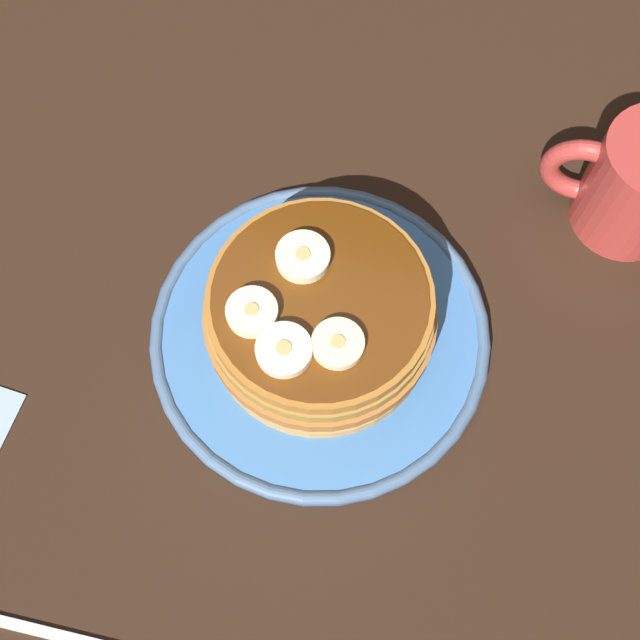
{
  "coord_description": "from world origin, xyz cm",
  "views": [
    {
      "loc": [
        -5.75,
        19.4,
        53.07
      ],
      "look_at": [
        0.0,
        0.0,
        3.68
      ],
      "focal_mm": 44.58,
      "sensor_mm": 36.0,
      "label": 1
    }
  ],
  "objects_px": {
    "banana_slice_3": "(284,350)",
    "coffee_mug": "(637,183)",
    "pancake_stack": "(320,316)",
    "plate": "(320,335)",
    "banana_slice_2": "(252,313)",
    "banana_slice_1": "(303,257)",
    "banana_slice_0": "(338,344)",
    "fork": "(23,627)"
  },
  "relations": [
    {
      "from": "banana_slice_3",
      "to": "coffee_mug",
      "type": "height_order",
      "value": "coffee_mug"
    },
    {
      "from": "pancake_stack",
      "to": "banana_slice_3",
      "type": "bearing_deg",
      "value": 75.64
    },
    {
      "from": "plate",
      "to": "banana_slice_2",
      "type": "relative_size",
      "value": 7.33
    },
    {
      "from": "pancake_stack",
      "to": "coffee_mug",
      "type": "height_order",
      "value": "coffee_mug"
    },
    {
      "from": "banana_slice_2",
      "to": "plate",
      "type": "bearing_deg",
      "value": -147.4
    },
    {
      "from": "plate",
      "to": "banana_slice_3",
      "type": "xyz_separation_m",
      "value": [
        0.01,
        0.04,
        0.07
      ]
    },
    {
      "from": "coffee_mug",
      "to": "banana_slice_2",
      "type": "bearing_deg",
      "value": 39.65
    },
    {
      "from": "banana_slice_1",
      "to": "coffee_mug",
      "type": "distance_m",
      "value": 0.25
    },
    {
      "from": "plate",
      "to": "banana_slice_0",
      "type": "distance_m",
      "value": 0.08
    },
    {
      "from": "banana_slice_2",
      "to": "banana_slice_0",
      "type": "bearing_deg",
      "value": 175.26
    },
    {
      "from": "banana_slice_0",
      "to": "banana_slice_1",
      "type": "relative_size",
      "value": 0.93
    },
    {
      "from": "banana_slice_2",
      "to": "fork",
      "type": "distance_m",
      "value": 0.24
    },
    {
      "from": "fork",
      "to": "pancake_stack",
      "type": "bearing_deg",
      "value": -117.4
    },
    {
      "from": "coffee_mug",
      "to": "plate",
      "type": "bearing_deg",
      "value": 40.89
    },
    {
      "from": "banana_slice_1",
      "to": "fork",
      "type": "height_order",
      "value": "banana_slice_1"
    },
    {
      "from": "pancake_stack",
      "to": "coffee_mug",
      "type": "distance_m",
      "value": 0.25
    },
    {
      "from": "plate",
      "to": "banana_slice_0",
      "type": "xyz_separation_m",
      "value": [
        -0.02,
        0.03,
        0.07
      ]
    },
    {
      "from": "coffee_mug",
      "to": "fork",
      "type": "xyz_separation_m",
      "value": [
        0.31,
        0.4,
        -0.04
      ]
    },
    {
      "from": "banana_slice_3",
      "to": "coffee_mug",
      "type": "bearing_deg",
      "value": -134.16
    },
    {
      "from": "banana_slice_2",
      "to": "coffee_mug",
      "type": "relative_size",
      "value": 0.29
    },
    {
      "from": "plate",
      "to": "banana_slice_1",
      "type": "distance_m",
      "value": 0.08
    },
    {
      "from": "banana_slice_0",
      "to": "banana_slice_1",
      "type": "xyz_separation_m",
      "value": [
        0.04,
        -0.05,
        0.0
      ]
    },
    {
      "from": "plate",
      "to": "banana_slice_0",
      "type": "height_order",
      "value": "banana_slice_0"
    },
    {
      "from": "plate",
      "to": "fork",
      "type": "xyz_separation_m",
      "value": [
        0.12,
        0.24,
        -0.01
      ]
    },
    {
      "from": "banana_slice_1",
      "to": "banana_slice_0",
      "type": "bearing_deg",
      "value": 126.85
    },
    {
      "from": "banana_slice_2",
      "to": "banana_slice_3",
      "type": "distance_m",
      "value": 0.03
    },
    {
      "from": "banana_slice_1",
      "to": "fork",
      "type": "bearing_deg",
      "value": 67.95
    },
    {
      "from": "pancake_stack",
      "to": "fork",
      "type": "distance_m",
      "value": 0.27
    },
    {
      "from": "pancake_stack",
      "to": "banana_slice_2",
      "type": "distance_m",
      "value": 0.06
    },
    {
      "from": "pancake_stack",
      "to": "fork",
      "type": "height_order",
      "value": "pancake_stack"
    },
    {
      "from": "plate",
      "to": "coffee_mug",
      "type": "bearing_deg",
      "value": -139.11
    },
    {
      "from": "pancake_stack",
      "to": "fork",
      "type": "xyz_separation_m",
      "value": [
        0.12,
        0.24,
        -0.04
      ]
    },
    {
      "from": "banana_slice_3",
      "to": "coffee_mug",
      "type": "xyz_separation_m",
      "value": [
        -0.2,
        -0.2,
        -0.03
      ]
    },
    {
      "from": "coffee_mug",
      "to": "banana_slice_3",
      "type": "bearing_deg",
      "value": 45.84
    },
    {
      "from": "banana_slice_2",
      "to": "pancake_stack",
      "type": "bearing_deg",
      "value": -147.3
    },
    {
      "from": "plate",
      "to": "banana_slice_0",
      "type": "relative_size",
      "value": 7.3
    },
    {
      "from": "banana_slice_1",
      "to": "pancake_stack",
      "type": "bearing_deg",
      "value": 129.82
    },
    {
      "from": "pancake_stack",
      "to": "fork",
      "type": "relative_size",
      "value": 1.24
    },
    {
      "from": "banana_slice_0",
      "to": "pancake_stack",
      "type": "bearing_deg",
      "value": -55.57
    },
    {
      "from": "banana_slice_3",
      "to": "fork",
      "type": "distance_m",
      "value": 0.24
    },
    {
      "from": "fork",
      "to": "coffee_mug",
      "type": "bearing_deg",
      "value": -127.86
    },
    {
      "from": "banana_slice_1",
      "to": "banana_slice_2",
      "type": "xyz_separation_m",
      "value": [
        0.02,
        0.05,
        0.0
      ]
    }
  ]
}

